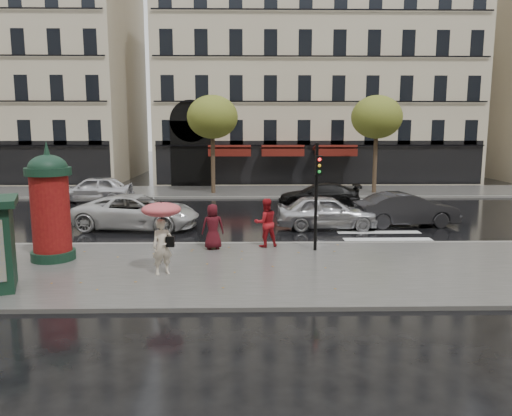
{
  "coord_description": "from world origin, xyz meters",
  "views": [
    {
      "loc": [
        0.23,
        -15.74,
        4.52
      ],
      "look_at": [
        0.57,
        1.5,
        1.72
      ],
      "focal_mm": 35.0,
      "sensor_mm": 36.0,
      "label": 1
    }
  ],
  "objects_px": {
    "traffic_light": "(317,186)",
    "car_far_silver": "(93,189)",
    "car_white": "(137,212)",
    "car_darkgrey": "(406,210)",
    "car_silver": "(327,212)",
    "man_burgundy": "(213,227)",
    "woman_red": "(266,223)",
    "woman_umbrella": "(162,226)",
    "morris_column": "(50,204)",
    "car_black": "(319,195)"
  },
  "relations": [
    {
      "from": "woman_red",
      "to": "car_darkgrey",
      "type": "height_order",
      "value": "woman_red"
    },
    {
      "from": "woman_red",
      "to": "car_far_silver",
      "type": "distance_m",
      "value": 15.69
    },
    {
      "from": "car_silver",
      "to": "car_black",
      "type": "distance_m",
      "value": 6.29
    },
    {
      "from": "woman_red",
      "to": "car_black",
      "type": "relative_size",
      "value": 0.39
    },
    {
      "from": "traffic_light",
      "to": "car_silver",
      "type": "xyz_separation_m",
      "value": [
        1.11,
        4.52,
        -1.69
      ]
    },
    {
      "from": "man_burgundy",
      "to": "morris_column",
      "type": "bearing_deg",
      "value": 5.22
    },
    {
      "from": "car_darkgrey",
      "to": "car_black",
      "type": "distance_m",
      "value": 6.57
    },
    {
      "from": "traffic_light",
      "to": "car_far_silver",
      "type": "bearing_deg",
      "value": 132.78
    },
    {
      "from": "car_white",
      "to": "car_far_silver",
      "type": "distance_m",
      "value": 9.21
    },
    {
      "from": "car_white",
      "to": "traffic_light",
      "type": "bearing_deg",
      "value": -114.46
    },
    {
      "from": "man_burgundy",
      "to": "car_far_silver",
      "type": "relative_size",
      "value": 0.35
    },
    {
      "from": "woman_umbrella",
      "to": "woman_red",
      "type": "bearing_deg",
      "value": 46.96
    },
    {
      "from": "woman_red",
      "to": "car_white",
      "type": "xyz_separation_m",
      "value": [
        -5.61,
        3.99,
        -0.26
      ]
    },
    {
      "from": "woman_red",
      "to": "morris_column",
      "type": "xyz_separation_m",
      "value": [
        -7.22,
        -1.7,
        1.0
      ]
    },
    {
      "from": "woman_umbrella",
      "to": "car_black",
      "type": "relative_size",
      "value": 0.49
    },
    {
      "from": "car_black",
      "to": "car_far_silver",
      "type": "height_order",
      "value": "car_far_silver"
    },
    {
      "from": "woman_umbrella",
      "to": "traffic_light",
      "type": "bearing_deg",
      "value": 29.12
    },
    {
      "from": "man_burgundy",
      "to": "car_far_silver",
      "type": "bearing_deg",
      "value": -66.31
    },
    {
      "from": "car_black",
      "to": "car_darkgrey",
      "type": "bearing_deg",
      "value": 32.34
    },
    {
      "from": "car_white",
      "to": "car_black",
      "type": "bearing_deg",
      "value": -48.16
    },
    {
      "from": "man_burgundy",
      "to": "car_silver",
      "type": "relative_size",
      "value": 0.37
    },
    {
      "from": "man_burgundy",
      "to": "car_darkgrey",
      "type": "bearing_deg",
      "value": -160.63
    },
    {
      "from": "man_burgundy",
      "to": "woman_red",
      "type": "bearing_deg",
      "value": -179.74
    },
    {
      "from": "woman_red",
      "to": "man_burgundy",
      "type": "relative_size",
      "value": 1.09
    },
    {
      "from": "car_silver",
      "to": "man_burgundy",
      "type": "bearing_deg",
      "value": 131.41
    },
    {
      "from": "man_burgundy",
      "to": "car_far_silver",
      "type": "height_order",
      "value": "man_burgundy"
    },
    {
      "from": "woman_umbrella",
      "to": "man_burgundy",
      "type": "relative_size",
      "value": 1.36
    },
    {
      "from": "car_white",
      "to": "woman_umbrella",
      "type": "bearing_deg",
      "value": -154.69
    },
    {
      "from": "woman_umbrella",
      "to": "car_silver",
      "type": "distance_m",
      "value": 9.59
    },
    {
      "from": "man_burgundy",
      "to": "car_darkgrey",
      "type": "height_order",
      "value": "man_burgundy"
    },
    {
      "from": "car_black",
      "to": "car_white",
      "type": "bearing_deg",
      "value": -52.83
    },
    {
      "from": "car_darkgrey",
      "to": "man_burgundy",
      "type": "bearing_deg",
      "value": 112.27
    },
    {
      "from": "traffic_light",
      "to": "car_black",
      "type": "xyz_separation_m",
      "value": [
        1.67,
        10.79,
        -1.78
      ]
    },
    {
      "from": "car_silver",
      "to": "car_white",
      "type": "distance_m",
      "value": 8.5
    },
    {
      "from": "car_far_silver",
      "to": "woman_red",
      "type": "bearing_deg",
      "value": 36.15
    },
    {
      "from": "morris_column",
      "to": "car_black",
      "type": "xyz_separation_m",
      "value": [
        10.67,
        11.82,
        -1.35
      ]
    },
    {
      "from": "car_darkgrey",
      "to": "morris_column",
      "type": "bearing_deg",
      "value": 107.23
    },
    {
      "from": "car_white",
      "to": "car_far_silver",
      "type": "xyz_separation_m",
      "value": [
        -4.4,
        8.09,
        0.04
      ]
    },
    {
      "from": "traffic_light",
      "to": "car_white",
      "type": "xyz_separation_m",
      "value": [
        -7.39,
        4.66,
        -1.69
      ]
    },
    {
      "from": "car_silver",
      "to": "car_black",
      "type": "relative_size",
      "value": 0.97
    },
    {
      "from": "woman_umbrella",
      "to": "car_far_silver",
      "type": "height_order",
      "value": "woman_umbrella"
    },
    {
      "from": "morris_column",
      "to": "man_burgundy",
      "type": "bearing_deg",
      "value": 14.58
    },
    {
      "from": "car_darkgrey",
      "to": "car_black",
      "type": "bearing_deg",
      "value": 22.78
    },
    {
      "from": "traffic_light",
      "to": "car_black",
      "type": "height_order",
      "value": "traffic_light"
    },
    {
      "from": "car_black",
      "to": "car_far_silver",
      "type": "xyz_separation_m",
      "value": [
        -13.47,
        1.96,
        0.13
      ]
    },
    {
      "from": "traffic_light",
      "to": "car_darkgrey",
      "type": "xyz_separation_m",
      "value": [
        4.88,
        5.06,
        -1.68
      ]
    },
    {
      "from": "woman_umbrella",
      "to": "car_white",
      "type": "bearing_deg",
      "value": 107.55
    },
    {
      "from": "woman_umbrella",
      "to": "man_burgundy",
      "type": "xyz_separation_m",
      "value": [
        1.31,
        3.15,
        -0.66
      ]
    },
    {
      "from": "car_black",
      "to": "car_far_silver",
      "type": "relative_size",
      "value": 0.98
    },
    {
      "from": "man_burgundy",
      "to": "car_white",
      "type": "bearing_deg",
      "value": -59.0
    }
  ]
}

